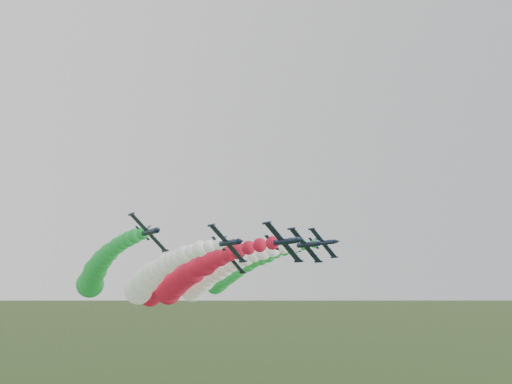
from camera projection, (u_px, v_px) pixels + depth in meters
jet_lead at (185, 279)px, 122.29m from camera, size 13.25×72.89×15.95m
jet_inner_left at (149, 280)px, 128.47m from camera, size 13.56×73.20×16.26m
jet_inner_right at (209, 278)px, 135.81m from camera, size 13.33×72.97×16.04m
jet_outer_left at (96, 272)px, 127.45m from camera, size 13.50×73.14×16.21m
jet_outer_right at (232, 273)px, 151.45m from camera, size 13.20×72.84×15.91m
jet_trail at (161, 285)px, 146.65m from camera, size 13.49×73.13×16.20m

